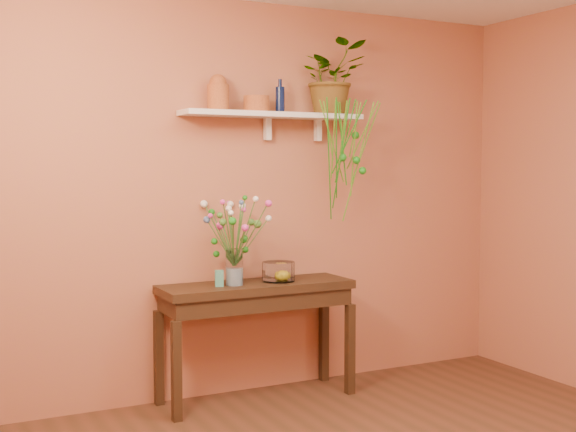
{
  "coord_description": "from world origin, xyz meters",
  "views": [
    {
      "loc": [
        -2.19,
        -2.78,
        1.58
      ],
      "look_at": [
        0.0,
        1.55,
        1.25
      ],
      "focal_mm": 46.98,
      "sensor_mm": 36.0,
      "label": 1
    }
  ],
  "objects_px": {
    "glass_vase": "(234,270)",
    "bouquet": "(234,223)",
    "sideboard": "(256,300)",
    "glass_bowl": "(278,272)",
    "terracotta_jug": "(218,93)",
    "blue_bottle": "(280,99)",
    "spider_plant": "(332,78)"
  },
  "relations": [
    {
      "from": "sideboard",
      "to": "bouquet",
      "type": "distance_m",
      "value": 0.55
    },
    {
      "from": "terracotta_jug",
      "to": "glass_bowl",
      "type": "bearing_deg",
      "value": -20.02
    },
    {
      "from": "spider_plant",
      "to": "glass_bowl",
      "type": "relative_size",
      "value": 2.34
    },
    {
      "from": "blue_bottle",
      "to": "spider_plant",
      "type": "distance_m",
      "value": 0.44
    },
    {
      "from": "blue_bottle",
      "to": "spider_plant",
      "type": "relative_size",
      "value": 0.44
    },
    {
      "from": "glass_vase",
      "to": "bouquet",
      "type": "height_order",
      "value": "bouquet"
    },
    {
      "from": "glass_vase",
      "to": "glass_bowl",
      "type": "height_order",
      "value": "glass_vase"
    },
    {
      "from": "spider_plant",
      "to": "glass_vase",
      "type": "distance_m",
      "value": 1.54
    },
    {
      "from": "blue_bottle",
      "to": "spider_plant",
      "type": "xyz_separation_m",
      "value": [
        0.41,
        0.0,
        0.16
      ]
    },
    {
      "from": "sideboard",
      "to": "glass_bowl",
      "type": "distance_m",
      "value": 0.24
    },
    {
      "from": "spider_plant",
      "to": "blue_bottle",
      "type": "bearing_deg",
      "value": -179.37
    },
    {
      "from": "glass_bowl",
      "to": "spider_plant",
      "type": "bearing_deg",
      "value": 15.44
    },
    {
      "from": "blue_bottle",
      "to": "terracotta_jug",
      "type": "bearing_deg",
      "value": 179.21
    },
    {
      "from": "terracotta_jug",
      "to": "spider_plant",
      "type": "height_order",
      "value": "spider_plant"
    },
    {
      "from": "sideboard",
      "to": "terracotta_jug",
      "type": "xyz_separation_m",
      "value": [
        -0.22,
        0.12,
        1.37
      ]
    },
    {
      "from": "bouquet",
      "to": "glass_bowl",
      "type": "xyz_separation_m",
      "value": [
        0.32,
        -0.01,
        -0.35
      ]
    },
    {
      "from": "sideboard",
      "to": "glass_vase",
      "type": "bearing_deg",
      "value": -171.59
    },
    {
      "from": "spider_plant",
      "to": "glass_vase",
      "type": "height_order",
      "value": "spider_plant"
    },
    {
      "from": "terracotta_jug",
      "to": "glass_vase",
      "type": "xyz_separation_m",
      "value": [
        0.05,
        -0.15,
        -1.16
      ]
    },
    {
      "from": "spider_plant",
      "to": "glass_bowl",
      "type": "distance_m",
      "value": 1.43
    },
    {
      "from": "terracotta_jug",
      "to": "glass_bowl",
      "type": "height_order",
      "value": "terracotta_jug"
    },
    {
      "from": "spider_plant",
      "to": "terracotta_jug",
      "type": "bearing_deg",
      "value": 179.88
    },
    {
      "from": "sideboard",
      "to": "bouquet",
      "type": "bearing_deg",
      "value": -179.89
    },
    {
      "from": "glass_vase",
      "to": "bouquet",
      "type": "xyz_separation_m",
      "value": [
        0.01,
        0.02,
        0.31
      ]
    },
    {
      "from": "blue_bottle",
      "to": "glass_bowl",
      "type": "distance_m",
      "value": 1.19
    },
    {
      "from": "bouquet",
      "to": "glass_bowl",
      "type": "bearing_deg",
      "value": -2.42
    },
    {
      "from": "sideboard",
      "to": "blue_bottle",
      "type": "bearing_deg",
      "value": 26.39
    },
    {
      "from": "bouquet",
      "to": "sideboard",
      "type": "bearing_deg",
      "value": 0.11
    },
    {
      "from": "blue_bottle",
      "to": "spider_plant",
      "type": "height_order",
      "value": "spider_plant"
    },
    {
      "from": "sideboard",
      "to": "glass_vase",
      "type": "relative_size",
      "value": 5.5
    },
    {
      "from": "sideboard",
      "to": "blue_bottle",
      "type": "height_order",
      "value": "blue_bottle"
    },
    {
      "from": "spider_plant",
      "to": "bouquet",
      "type": "bearing_deg",
      "value": -171.44
    }
  ]
}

